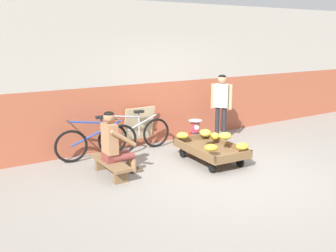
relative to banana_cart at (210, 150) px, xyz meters
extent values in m
plane|color=gray|center=(-0.18, -0.80, -0.24)|extent=(80.00, 80.00, 0.00)
cube|color=#A35138|center=(-0.18, 1.88, 0.44)|extent=(16.00, 0.30, 1.37)
cube|color=#A8A399|center=(-0.18, 1.88, 1.98)|extent=(16.00, 0.30, 1.71)
cube|color=brown|center=(0.00, 0.00, -0.01)|extent=(0.93, 1.49, 0.05)
cube|color=brown|center=(-0.40, 0.02, 0.07)|extent=(0.13, 1.44, 0.10)
cube|color=brown|center=(0.40, -0.02, 0.07)|extent=(0.13, 1.44, 0.10)
cube|color=brown|center=(0.04, 0.70, 0.07)|extent=(0.84, 0.09, 0.10)
cube|color=brown|center=(-0.04, -0.70, 0.07)|extent=(0.84, 0.09, 0.10)
cylinder|color=black|center=(-0.28, 0.52, -0.15)|extent=(0.06, 0.18, 0.18)
cylinder|color=black|center=(0.35, 0.48, -0.15)|extent=(0.06, 0.18, 0.18)
cylinder|color=black|center=(-0.35, -0.48, -0.15)|extent=(0.06, 0.18, 0.18)
cylinder|color=black|center=(0.28, -0.52, -0.15)|extent=(0.06, 0.18, 0.18)
ellipsoid|color=gold|center=(-0.30, -0.38, 0.18)|extent=(0.30, 0.29, 0.13)
ellipsoid|color=gold|center=(0.30, 0.56, 0.18)|extent=(0.28, 0.23, 0.13)
ellipsoid|color=yellow|center=(-0.23, 0.60, 0.18)|extent=(0.30, 0.28, 0.13)
ellipsoid|color=gold|center=(0.23, -0.61, 0.18)|extent=(0.27, 0.22, 0.13)
ellipsoid|color=yellow|center=(0.28, 0.22, 0.18)|extent=(0.30, 0.27, 0.13)
ellipsoid|color=yellow|center=(0.14, -0.25, 0.32)|extent=(0.29, 0.26, 0.13)
ellipsoid|color=gold|center=(-0.03, 0.11, 0.31)|extent=(0.29, 0.25, 0.13)
cube|color=brown|center=(-1.93, 0.34, 0.00)|extent=(0.31, 1.10, 0.05)
cube|color=brown|center=(-1.93, 0.73, -0.13)|extent=(0.24, 0.08, 0.22)
cube|color=brown|center=(-1.92, -0.04, -0.13)|extent=(0.24, 0.08, 0.22)
cylinder|color=#9E704C|center=(-1.53, 0.44, -0.11)|extent=(0.10, 0.10, 0.27)
cube|color=#4C3D2D|center=(-1.47, 0.44, -0.22)|extent=(0.22, 0.09, 0.04)
cylinder|color=brown|center=(-1.73, 0.43, 0.08)|extent=(0.40, 0.14, 0.13)
cylinder|color=#9E704C|center=(-1.52, 0.26, -0.11)|extent=(0.10, 0.10, 0.27)
cube|color=#4C3D2D|center=(-1.46, 0.26, -0.22)|extent=(0.22, 0.09, 0.04)
cylinder|color=brown|center=(-1.72, 0.25, 0.08)|extent=(0.40, 0.14, 0.13)
cube|color=brown|center=(-1.93, 0.34, 0.10)|extent=(0.22, 0.28, 0.14)
cube|color=#9E704C|center=(-1.93, 0.34, 0.43)|extent=(0.18, 0.32, 0.52)
cylinder|color=#9E704C|center=(-1.77, 0.54, 0.46)|extent=(0.47, 0.08, 0.36)
cylinder|color=#9E704C|center=(-1.76, 0.14, 0.46)|extent=(0.47, 0.08, 0.36)
sphere|color=#9E704C|center=(-1.93, 0.34, 0.80)|extent=(0.19, 0.19, 0.19)
ellipsoid|color=black|center=(-1.93, 0.34, 0.86)|extent=(0.17, 0.17, 0.09)
cube|color=red|center=(0.38, 1.00, -0.09)|extent=(0.36, 0.28, 0.30)
cylinder|color=#28282D|center=(0.38, 1.00, 0.07)|extent=(0.20, 0.20, 0.03)
cube|color=#C6384C|center=(0.38, 1.00, 0.21)|extent=(0.16, 0.10, 0.24)
cylinder|color=white|center=(0.38, 0.94, 0.21)|extent=(0.13, 0.01, 0.13)
cylinder|color=#B2B5BA|center=(0.38, 1.00, 0.34)|extent=(0.30, 0.30, 0.01)
torus|color=black|center=(-2.26, 1.40, 0.08)|extent=(0.64, 0.11, 0.64)
torus|color=black|center=(-1.24, 1.30, 0.08)|extent=(0.64, 0.11, 0.64)
cylinder|color=#234299|center=(-1.75, 1.35, 0.28)|extent=(1.03, 0.14, 0.43)
cylinder|color=#234299|center=(-1.65, 1.34, 0.32)|extent=(0.04, 0.04, 0.48)
cylinder|color=#234299|center=(-1.96, 1.37, 0.52)|extent=(0.62, 0.10, 0.12)
cube|color=black|center=(-1.65, 1.34, 0.59)|extent=(0.21, 0.12, 0.05)
cylinder|color=black|center=(-2.26, 1.40, 0.54)|extent=(0.08, 0.48, 0.03)
torus|color=black|center=(-1.38, 1.44, 0.08)|extent=(0.64, 0.06, 0.64)
torus|color=black|center=(-0.36, 1.43, 0.08)|extent=(0.64, 0.06, 0.64)
cylinder|color=#9EA0A5|center=(-0.87, 1.43, 0.28)|extent=(1.03, 0.05, 0.43)
cylinder|color=#9EA0A5|center=(-0.77, 1.43, 0.32)|extent=(0.04, 0.04, 0.48)
cylinder|color=#9EA0A5|center=(-1.08, 1.44, 0.52)|extent=(0.62, 0.05, 0.12)
cube|color=black|center=(-0.77, 1.43, 0.59)|extent=(0.20, 0.10, 0.05)
cylinder|color=black|center=(-1.38, 1.44, 0.54)|extent=(0.04, 0.48, 0.03)
cube|color=#C6B289|center=(-0.65, 1.68, 0.20)|extent=(0.70, 0.22, 0.88)
cylinder|color=#232328|center=(1.18, 0.98, 0.16)|extent=(0.10, 0.10, 0.80)
cylinder|color=#232328|center=(1.09, 1.11, 0.16)|extent=(0.10, 0.10, 0.80)
cube|color=silver|center=(1.14, 1.04, 0.82)|extent=(0.35, 0.38, 0.52)
cylinder|color=tan|center=(1.25, 0.87, 0.80)|extent=(0.07, 0.07, 0.56)
cylinder|color=tan|center=(1.02, 1.22, 0.80)|extent=(0.07, 0.07, 0.56)
sphere|color=tan|center=(1.14, 1.04, 1.19)|extent=(0.19, 0.19, 0.19)
ellipsoid|color=black|center=(1.14, 1.04, 1.25)|extent=(0.17, 0.17, 0.09)
camera|label=1|loc=(-4.44, -5.42, 2.13)|focal=40.50mm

